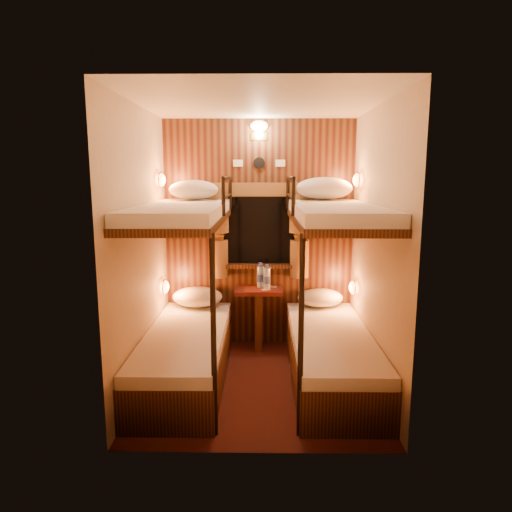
{
  "coord_description": "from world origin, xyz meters",
  "views": [
    {
      "loc": [
        0.03,
        -3.81,
        1.82
      ],
      "look_at": [
        -0.02,
        0.15,
        1.12
      ],
      "focal_mm": 32.0,
      "sensor_mm": 36.0,
      "label": 1
    }
  ],
  "objects_px": {
    "bunk_left": "(185,320)",
    "table": "(259,310)",
    "bottle_right": "(267,278)",
    "bunk_right": "(331,320)",
    "bottle_left": "(260,277)"
  },
  "relations": [
    {
      "from": "bunk_right",
      "to": "bottle_left",
      "type": "bearing_deg",
      "value": 127.06
    },
    {
      "from": "bunk_right",
      "to": "table",
      "type": "bearing_deg",
      "value": 129.67
    },
    {
      "from": "bunk_left",
      "to": "bottle_right",
      "type": "relative_size",
      "value": 7.23
    },
    {
      "from": "bottle_right",
      "to": "bunk_right",
      "type": "bearing_deg",
      "value": -53.75
    },
    {
      "from": "bunk_right",
      "to": "bottle_left",
      "type": "xyz_separation_m",
      "value": [
        -0.63,
        0.84,
        0.21
      ]
    },
    {
      "from": "bunk_right",
      "to": "bottle_right",
      "type": "height_order",
      "value": "bunk_right"
    },
    {
      "from": "table",
      "to": "bottle_left",
      "type": "height_order",
      "value": "bottle_left"
    },
    {
      "from": "bunk_left",
      "to": "table",
      "type": "bearing_deg",
      "value": 50.33
    },
    {
      "from": "bunk_right",
      "to": "bottle_right",
      "type": "relative_size",
      "value": 7.23
    },
    {
      "from": "bunk_left",
      "to": "table",
      "type": "xyz_separation_m",
      "value": [
        0.65,
        0.78,
        -0.14
      ]
    },
    {
      "from": "table",
      "to": "bottle_left",
      "type": "xyz_separation_m",
      "value": [
        0.02,
        0.06,
        0.35
      ]
    },
    {
      "from": "bunk_left",
      "to": "table",
      "type": "relative_size",
      "value": 2.9
    },
    {
      "from": "table",
      "to": "bottle_right",
      "type": "height_order",
      "value": "bottle_right"
    },
    {
      "from": "bunk_left",
      "to": "bunk_right",
      "type": "bearing_deg",
      "value": 0.0
    },
    {
      "from": "table",
      "to": "bottle_left",
      "type": "bearing_deg",
      "value": 74.54
    }
  ]
}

